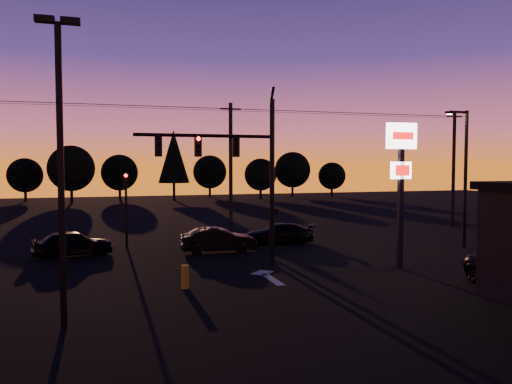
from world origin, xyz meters
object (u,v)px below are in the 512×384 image
at_px(car_right, 279,233).
at_px(car_left, 73,243).
at_px(streetlight, 464,172).
at_px(bollard, 185,277).
at_px(secondary_signal, 126,199).
at_px(traffic_signal_mast, 240,163).
at_px(car_mid, 218,240).
at_px(parking_lot_light, 60,151).
at_px(pylon_sign, 401,164).

bearing_deg(car_right, car_left, -70.49).
bearing_deg(streetlight, car_right, 155.52).
xyz_separation_m(bollard, car_left, (-4.57, 8.59, 0.24)).
distance_m(secondary_signal, streetlight, 19.89).
height_order(traffic_signal_mast, car_mid, traffic_signal_mast).
xyz_separation_m(parking_lot_light, car_left, (-0.36, 12.22, -4.57)).
xyz_separation_m(pylon_sign, car_mid, (-7.22, 6.65, -4.22)).
distance_m(traffic_signal_mast, car_mid, 5.94).
height_order(traffic_signal_mast, streetlight, traffic_signal_mast).
distance_m(traffic_signal_mast, streetlight, 14.10).
height_order(pylon_sign, car_left, pylon_sign).
bearing_deg(streetlight, traffic_signal_mast, -173.86).
height_order(traffic_signal_mast, parking_lot_light, parking_lot_light).
xyz_separation_m(pylon_sign, car_right, (-2.97, 8.50, -4.29)).
bearing_deg(bollard, traffic_signal_mast, 46.54).
height_order(bollard, car_mid, car_mid).
distance_m(bollard, car_right, 11.88).
xyz_separation_m(secondary_signal, streetlight, (18.91, -5.99, 1.56)).
height_order(parking_lot_light, car_left, parking_lot_light).
distance_m(parking_lot_light, bollard, 7.36).
bearing_deg(pylon_sign, car_right, 109.27).
bearing_deg(car_left, parking_lot_light, 170.55).
distance_m(streetlight, car_right, 11.50).
xyz_separation_m(parking_lot_light, bollard, (4.22, 3.63, -4.81)).
height_order(parking_lot_light, car_mid, parking_lot_light).
height_order(streetlight, car_left, streetlight).
distance_m(secondary_signal, pylon_sign, 15.75).
bearing_deg(car_mid, traffic_signal_mast, -173.98).
distance_m(pylon_sign, car_right, 9.97).
bearing_deg(secondary_signal, parking_lot_light, -99.79).
height_order(car_left, car_right, car_left).
distance_m(pylon_sign, car_left, 17.27).
relative_size(traffic_signal_mast, streetlight, 1.07).
distance_m(pylon_sign, car_mid, 10.68).
bearing_deg(car_right, bollard, -22.21).
relative_size(pylon_sign, streetlight, 0.85).
distance_m(traffic_signal_mast, secondary_signal, 9.19).
bearing_deg(car_mid, bollard, 162.16).
relative_size(parking_lot_light, car_left, 2.24).
bearing_deg(traffic_signal_mast, bollard, -133.46).
height_order(streetlight, bollard, streetlight).
xyz_separation_m(secondary_signal, car_mid, (4.78, -3.34, -2.17)).
relative_size(bollard, car_mid, 0.22).
height_order(streetlight, car_right, streetlight).
bearing_deg(parking_lot_light, pylon_sign, 17.23).
bearing_deg(streetlight, bollard, -164.19).
bearing_deg(secondary_signal, pylon_sign, -39.77).
relative_size(bollard, car_left, 0.22).
distance_m(parking_lot_light, streetlight, 23.05).
relative_size(traffic_signal_mast, car_mid, 2.05).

